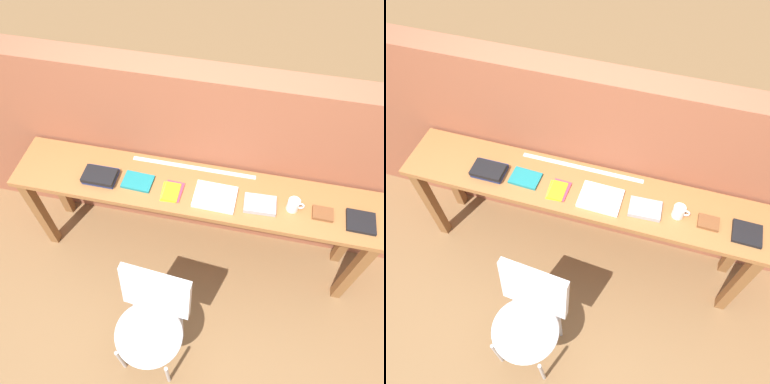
{
  "view_description": "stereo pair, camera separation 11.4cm",
  "coord_description": "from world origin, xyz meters",
  "views": [
    {
      "loc": [
        0.3,
        -1.15,
        2.9
      ],
      "look_at": [
        0.0,
        0.25,
        0.9
      ],
      "focal_mm": 35.0,
      "sensor_mm": 36.0,
      "label": 1
    },
    {
      "loc": [
        0.41,
        -1.12,
        2.9
      ],
      "look_at": [
        0.0,
        0.25,
        0.9
      ],
      "focal_mm": 35.0,
      "sensor_mm": 36.0,
      "label": 2
    }
  ],
  "objects": [
    {
      "name": "chair_white_moulded",
      "position": [
        -0.1,
        -0.51,
        0.53
      ],
      "size": [
        0.47,
        0.48,
        0.89
      ],
      "color": "silver",
      "rests_on": "ground"
    },
    {
      "name": "book_open_centre",
      "position": [
        0.15,
        0.25,
        0.89
      ],
      "size": [
        0.28,
        0.22,
        0.02
      ],
      "primitive_type": "cube",
      "rotation": [
        0.0,
        0.0,
        -0.02
      ],
      "color": "white",
      "rests_on": "sideboard"
    },
    {
      "name": "ground_plane",
      "position": [
        0.0,
        0.0,
        0.0
      ],
      "size": [
        40.0,
        40.0,
        0.0
      ],
      "primitive_type": "plane",
      "color": "brown"
    },
    {
      "name": "sideboard",
      "position": [
        0.0,
        0.3,
        0.74
      ],
      "size": [
        2.5,
        0.44,
        0.88
      ],
      "color": "#996033",
      "rests_on": "ground"
    },
    {
      "name": "leather_journal_brown",
      "position": [
        0.85,
        0.26,
        0.89
      ],
      "size": [
        0.13,
        0.1,
        0.02
      ],
      "primitive_type": "cube",
      "rotation": [
        0.0,
        0.0,
        -0.01
      ],
      "color": "brown",
      "rests_on": "sideboard"
    },
    {
      "name": "brick_wall_back",
      "position": [
        0.0,
        0.64,
        0.78
      ],
      "size": [
        6.0,
        0.2,
        1.56
      ],
      "primitive_type": "cube",
      "color": "#935138",
      "rests_on": "ground"
    },
    {
      "name": "book_stack_leftmost",
      "position": [
        -0.64,
        0.25,
        0.91
      ],
      "size": [
        0.22,
        0.17,
        0.06
      ],
      "color": "navy",
      "rests_on": "sideboard"
    },
    {
      "name": "ruler_metal_back_edge",
      "position": [
        -0.04,
        0.47,
        0.88
      ],
      "size": [
        0.87,
        0.03,
        0.0
      ],
      "primitive_type": "cube",
      "color": "silver",
      "rests_on": "sideboard"
    },
    {
      "name": "mug",
      "position": [
        0.66,
        0.27,
        0.92
      ],
      "size": [
        0.11,
        0.08,
        0.09
      ],
      "color": "white",
      "rests_on": "sideboard"
    },
    {
      "name": "magazine_cycling",
      "position": [
        -0.38,
        0.27,
        0.89
      ],
      "size": [
        0.21,
        0.15,
        0.02
      ],
      "primitive_type": "cube",
      "rotation": [
        0.0,
        0.0,
        -0.04
      ],
      "color": "#19757A",
      "rests_on": "sideboard"
    },
    {
      "name": "book_repair_rightmost",
      "position": [
        1.08,
        0.25,
        0.89
      ],
      "size": [
        0.18,
        0.17,
        0.02
      ],
      "primitive_type": "cube",
      "rotation": [
        0.0,
        0.0,
        -0.02
      ],
      "color": "black",
      "rests_on": "sideboard"
    },
    {
      "name": "book_grey_hardcover",
      "position": [
        0.45,
        0.25,
        0.9
      ],
      "size": [
        0.21,
        0.15,
        0.03
      ],
      "primitive_type": "cube",
      "rotation": [
        0.0,
        0.0,
        0.05
      ],
      "color": "#9E9EA3",
      "rests_on": "sideboard"
    },
    {
      "name": "pamphlet_pile_colourful",
      "position": [
        -0.14,
        0.24,
        0.89
      ],
      "size": [
        0.14,
        0.18,
        0.01
      ],
      "color": "yellow",
      "rests_on": "sideboard"
    }
  ]
}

